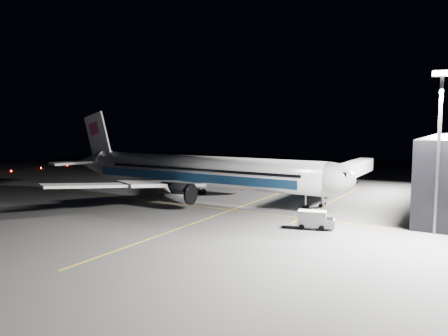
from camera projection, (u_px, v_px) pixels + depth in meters
ground at (200, 199)px, 81.31m from camera, size 200.00×200.00×0.00m
guide_line_main at (248, 204)px, 76.29m from camera, size 0.25×80.00×0.01m
guide_line_cross at (181, 204)px, 76.16m from camera, size 70.00×0.25×0.01m
guide_line_side at (332, 201)px, 78.86m from camera, size 0.25×40.00×0.01m
airliner at (195, 171)px, 81.31m from camera, size 61.48×54.22×16.64m
jet_bridge at (345, 172)px, 85.30m from camera, size 3.60×34.40×6.30m
floodlight_mast_south at (439, 137)px, 54.79m from camera, size 2.40×0.67×20.70m
service_truck at (316, 219)px, 58.39m from camera, size 5.13×3.11×2.46m
baggage_tug at (215, 181)px, 100.95m from camera, size 2.59×2.14×1.79m
safety_cone_a at (202, 194)px, 85.81m from camera, size 0.39×0.39×0.59m
safety_cone_b at (236, 193)px, 87.06m from camera, size 0.36×0.36×0.53m
safety_cone_c at (200, 192)px, 88.12m from camera, size 0.36×0.36×0.54m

